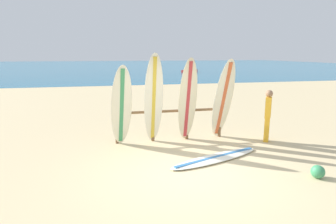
{
  "coord_description": "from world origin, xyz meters",
  "views": [
    {
      "loc": [
        -1.74,
        -5.6,
        2.59
      ],
      "look_at": [
        0.12,
        2.85,
        0.81
      ],
      "focal_mm": 30.42,
      "sensor_mm": 36.0,
      "label": 1
    }
  ],
  "objects_px": {
    "surfboard_leaning_left": "(154,99)",
    "small_boat_offshore": "(189,71)",
    "surfboard_leaning_center_left": "(188,101)",
    "surfboard_lying_on_sand": "(216,158)",
    "beach_ball": "(318,172)",
    "surfboard_leaning_far_left": "(121,107)",
    "surfboard_rack": "(170,118)",
    "surfboard_leaning_center": "(223,100)",
    "beachgoer_standing": "(268,114)"
  },
  "relations": [
    {
      "from": "small_boat_offshore",
      "to": "surfboard_leaning_center_left",
      "type": "bearing_deg",
      "value": -106.83
    },
    {
      "from": "surfboard_leaning_far_left",
      "to": "surfboard_rack",
      "type": "bearing_deg",
      "value": 16.67
    },
    {
      "from": "surfboard_leaning_left",
      "to": "beachgoer_standing",
      "type": "height_order",
      "value": "surfboard_leaning_left"
    },
    {
      "from": "small_boat_offshore",
      "to": "beach_ball",
      "type": "distance_m",
      "value": 34.4
    },
    {
      "from": "surfboard_leaning_center_left",
      "to": "beach_ball",
      "type": "relative_size",
      "value": 8.75
    },
    {
      "from": "small_boat_offshore",
      "to": "beach_ball",
      "type": "xyz_separation_m",
      "value": [
        -7.27,
        -33.63,
        -0.11
      ]
    },
    {
      "from": "surfboard_rack",
      "to": "beach_ball",
      "type": "xyz_separation_m",
      "value": [
        2.44,
        -3.34,
        -0.52
      ]
    },
    {
      "from": "surfboard_leaning_center_left",
      "to": "surfboard_leaning_center",
      "type": "distance_m",
      "value": 1.07
    },
    {
      "from": "surfboard_leaning_center_left",
      "to": "surfboard_rack",
      "type": "bearing_deg",
      "value": 146.02
    },
    {
      "from": "surfboard_leaning_left",
      "to": "small_boat_offshore",
      "type": "xyz_separation_m",
      "value": [
        10.25,
        30.57,
        -1.06
      ]
    },
    {
      "from": "surfboard_rack",
      "to": "surfboard_leaning_far_left",
      "type": "relative_size",
      "value": 1.42
    },
    {
      "from": "surfboard_leaning_center",
      "to": "surfboard_lying_on_sand",
      "type": "distance_m",
      "value": 2.04
    },
    {
      "from": "surfboard_leaning_center_left",
      "to": "beachgoer_standing",
      "type": "relative_size",
      "value": 1.61
    },
    {
      "from": "surfboard_leaning_left",
      "to": "surfboard_lying_on_sand",
      "type": "height_order",
      "value": "surfboard_leaning_left"
    },
    {
      "from": "surfboard_rack",
      "to": "surfboard_leaning_center_left",
      "type": "bearing_deg",
      "value": -33.98
    },
    {
      "from": "surfboard_leaning_far_left",
      "to": "surfboard_leaning_center",
      "type": "bearing_deg",
      "value": 0.94
    },
    {
      "from": "surfboard_leaning_center",
      "to": "small_boat_offshore",
      "type": "height_order",
      "value": "surfboard_leaning_center"
    },
    {
      "from": "surfboard_leaning_center_left",
      "to": "surfboard_leaning_center",
      "type": "relative_size",
      "value": 1.01
    },
    {
      "from": "surfboard_leaning_left",
      "to": "surfboard_leaning_center",
      "type": "bearing_deg",
      "value": -2.71
    },
    {
      "from": "surfboard_leaning_center_left",
      "to": "beach_ball",
      "type": "height_order",
      "value": "surfboard_leaning_center_left"
    },
    {
      "from": "beach_ball",
      "to": "surfboard_leaning_center_left",
      "type": "bearing_deg",
      "value": 123.13
    },
    {
      "from": "beach_ball",
      "to": "surfboard_leaning_far_left",
      "type": "bearing_deg",
      "value": 143.31
    },
    {
      "from": "surfboard_rack",
      "to": "surfboard_leaning_center_left",
      "type": "height_order",
      "value": "surfboard_leaning_center_left"
    },
    {
      "from": "small_boat_offshore",
      "to": "surfboard_leaning_center",
      "type": "bearing_deg",
      "value": -104.95
    },
    {
      "from": "surfboard_lying_on_sand",
      "to": "beach_ball",
      "type": "xyz_separation_m",
      "value": [
        1.68,
        -1.49,
        0.11
      ]
    },
    {
      "from": "surfboard_leaning_left",
      "to": "small_boat_offshore",
      "type": "distance_m",
      "value": 32.27
    },
    {
      "from": "beach_ball",
      "to": "surfboard_rack",
      "type": "bearing_deg",
      "value": 126.07
    },
    {
      "from": "surfboard_leaning_left",
      "to": "surfboard_leaning_center",
      "type": "height_order",
      "value": "surfboard_leaning_left"
    },
    {
      "from": "surfboard_lying_on_sand",
      "to": "beach_ball",
      "type": "height_order",
      "value": "beach_ball"
    },
    {
      "from": "surfboard_leaning_left",
      "to": "beachgoer_standing",
      "type": "distance_m",
      "value": 3.39
    },
    {
      "from": "surfboard_leaning_center",
      "to": "small_boat_offshore",
      "type": "bearing_deg",
      "value": 75.05
    },
    {
      "from": "surfboard_lying_on_sand",
      "to": "surfboard_leaning_left",
      "type": "bearing_deg",
      "value": 129.81
    },
    {
      "from": "surfboard_leaning_left",
      "to": "surfboard_leaning_center_left",
      "type": "bearing_deg",
      "value": -0.71
    },
    {
      "from": "surfboard_leaning_center",
      "to": "surfboard_lying_on_sand",
      "type": "relative_size",
      "value": 0.91
    },
    {
      "from": "surfboard_leaning_far_left",
      "to": "surfboard_lying_on_sand",
      "type": "relative_size",
      "value": 0.85
    },
    {
      "from": "surfboard_leaning_center_left",
      "to": "small_boat_offshore",
      "type": "xyz_separation_m",
      "value": [
        9.25,
        30.59,
        -0.99
      ]
    },
    {
      "from": "surfboard_leaning_far_left",
      "to": "surfboard_lying_on_sand",
      "type": "bearing_deg",
      "value": -32.57
    },
    {
      "from": "surfboard_leaning_center",
      "to": "beachgoer_standing",
      "type": "bearing_deg",
      "value": -17.61
    },
    {
      "from": "surfboard_leaning_far_left",
      "to": "surfboard_leaning_left",
      "type": "xyz_separation_m",
      "value": [
        0.91,
        0.15,
        0.15
      ]
    },
    {
      "from": "surfboard_leaning_center",
      "to": "surfboard_leaning_center_left",
      "type": "bearing_deg",
      "value": 175.41
    },
    {
      "from": "surfboard_leaning_center_left",
      "to": "surfboard_lying_on_sand",
      "type": "xyz_separation_m",
      "value": [
        0.3,
        -1.55,
        -1.21
      ]
    },
    {
      "from": "surfboard_rack",
      "to": "surfboard_leaning_center",
      "type": "distance_m",
      "value": 1.66
    },
    {
      "from": "surfboard_leaning_center_left",
      "to": "surfboard_lying_on_sand",
      "type": "distance_m",
      "value": 1.99
    },
    {
      "from": "surfboard_leaning_left",
      "to": "surfboard_lying_on_sand",
      "type": "xyz_separation_m",
      "value": [
        1.3,
        -1.56,
        -1.28
      ]
    },
    {
      "from": "surfboard_rack",
      "to": "small_boat_offshore",
      "type": "distance_m",
      "value": 31.8
    },
    {
      "from": "surfboard_leaning_center_left",
      "to": "beachgoer_standing",
      "type": "bearing_deg",
      "value": -11.8
    },
    {
      "from": "surfboard_leaning_center",
      "to": "surfboard_lying_on_sand",
      "type": "xyz_separation_m",
      "value": [
        -0.76,
        -1.46,
        -1.2
      ]
    },
    {
      "from": "surfboard_leaning_center_left",
      "to": "surfboard_leaning_center",
      "type": "bearing_deg",
      "value": -4.59
    },
    {
      "from": "surfboard_leaning_center",
      "to": "beach_ball",
      "type": "xyz_separation_m",
      "value": [
        0.92,
        -2.95,
        -1.09
      ]
    },
    {
      "from": "surfboard_leaning_far_left",
      "to": "beachgoer_standing",
      "type": "relative_size",
      "value": 1.5
    }
  ]
}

